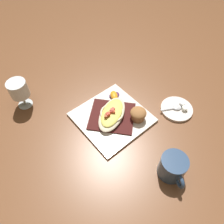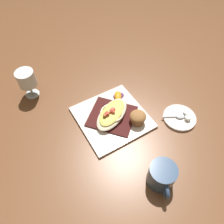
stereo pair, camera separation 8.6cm
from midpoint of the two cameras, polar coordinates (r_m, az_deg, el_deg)
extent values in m
plane|color=brown|center=(0.89, 2.75, -1.82)|extent=(2.60, 2.60, 0.00)
cube|color=white|center=(0.88, 2.76, -1.60)|extent=(0.31, 0.31, 0.01)
cube|color=#431917|center=(0.88, 2.79, -1.26)|extent=(0.23, 0.23, 0.01)
ellipsoid|color=beige|center=(0.87, 2.82, -0.70)|extent=(0.20, 0.15, 0.02)
torus|color=beige|center=(0.86, 2.84, -0.39)|extent=(0.12, 0.12, 0.01)
ellipsoid|color=#DFD65B|center=(0.86, 2.85, -0.31)|extent=(0.16, 0.12, 0.02)
cube|color=#C74C3B|center=(0.85, 2.90, 0.31)|extent=(0.02, 0.02, 0.01)
cube|color=#AF502D|center=(0.83, 1.01, -1.12)|extent=(0.02, 0.02, 0.01)
cube|color=#D04A29|center=(0.84, 3.28, -0.23)|extent=(0.01, 0.01, 0.01)
cube|color=#CE4232|center=(0.85, 3.21, 0.46)|extent=(0.01, 0.01, 0.01)
cube|color=red|center=(0.84, 1.43, -0.46)|extent=(0.02, 0.02, 0.01)
cube|color=#D4463B|center=(0.84, 2.62, -0.04)|extent=(0.02, 0.02, 0.01)
cylinder|color=#9E653D|center=(0.86, 9.52, -2.17)|extent=(0.05, 0.05, 0.03)
ellipsoid|color=#9E6739|center=(0.85, 9.71, -1.33)|extent=(0.06, 0.06, 0.03)
ellipsoid|color=#4C0F23|center=(0.84, 9.78, -1.03)|extent=(0.02, 0.02, 0.01)
ellipsoid|color=#522955|center=(0.95, 4.32, 4.12)|extent=(0.06, 0.05, 0.01)
ellipsoid|color=orange|center=(0.93, 4.18, 4.01)|extent=(0.06, 0.06, 0.02)
cylinder|color=#31496D|center=(0.75, 16.18, -15.88)|extent=(0.09, 0.09, 0.09)
torus|color=#31496D|center=(0.74, 17.39, -19.39)|extent=(0.04, 0.05, 0.05)
cylinder|color=#4C2D14|center=(0.78, 15.71, -16.66)|extent=(0.08, 0.08, 0.03)
cylinder|color=white|center=(1.02, -17.89, 4.45)|extent=(0.06, 0.06, 0.00)
cylinder|color=white|center=(1.00, -18.31, 5.60)|extent=(0.01, 0.01, 0.06)
cylinder|color=white|center=(0.96, -19.25, 8.14)|extent=(0.08, 0.08, 0.07)
cylinder|color=silver|center=(0.97, -18.98, 7.42)|extent=(0.06, 0.06, 0.03)
cylinder|color=white|center=(0.94, 19.79, -1.57)|extent=(0.13, 0.13, 0.01)
ellipsoid|color=silver|center=(0.93, 19.97, -1.18)|extent=(0.05, 0.04, 0.01)
cube|color=silver|center=(0.92, 17.45, -1.26)|extent=(0.05, 0.04, 0.00)
cylinder|color=white|center=(0.93, 21.75, -1.66)|extent=(0.02, 0.02, 0.02)
cylinder|color=white|center=(0.94, 21.35, -0.39)|extent=(0.02, 0.02, 0.02)
camera|label=1|loc=(0.04, -87.13, 3.70)|focal=34.85mm
camera|label=2|loc=(0.04, 92.87, -3.70)|focal=34.85mm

